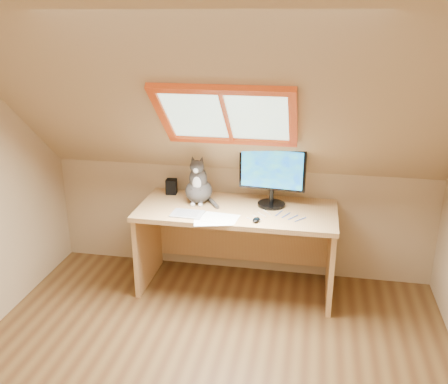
# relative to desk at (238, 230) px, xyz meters

# --- Properties ---
(room_shell) EXTENTS (3.52, 3.52, 2.41)m
(room_shell) POSITION_rel_desk_xyz_m (-0.03, -1.54, 0.90)
(room_shell) COLOR tan
(room_shell) RESTS_ON ground
(desk) EXTENTS (1.68, 0.73, 0.77)m
(desk) POSITION_rel_desk_xyz_m (0.00, 0.00, 0.00)
(desk) COLOR tan
(desk) RESTS_ON ground
(monitor) EXTENTS (0.56, 0.24, 0.52)m
(monitor) POSITION_rel_desk_xyz_m (0.28, 0.04, 0.53)
(monitor) COLOR black
(monitor) RESTS_ON desk
(cat) EXTENTS (0.25, 0.30, 0.43)m
(cat) POSITION_rel_desk_xyz_m (-0.35, 0.01, 0.38)
(cat) COLOR #45403D
(cat) RESTS_ON desk
(desk_speaker) EXTENTS (0.10, 0.10, 0.14)m
(desk_speaker) POSITION_rel_desk_xyz_m (-0.65, 0.18, 0.30)
(desk_speaker) COLOR black
(desk_speaker) RESTS_ON desk
(graphics_tablet) EXTENTS (0.27, 0.20, 0.01)m
(graphics_tablet) POSITION_rel_desk_xyz_m (-0.38, -0.28, 0.24)
(graphics_tablet) COLOR #B2B2B7
(graphics_tablet) RESTS_ON desk
(mouse) EXTENTS (0.07, 0.11, 0.03)m
(mouse) POSITION_rel_desk_xyz_m (0.20, -0.32, 0.25)
(mouse) COLOR black
(mouse) RESTS_ON desk
(papers) EXTENTS (0.33, 0.27, 0.00)m
(papers) POSITION_rel_desk_xyz_m (-0.20, -0.33, 0.23)
(papers) COLOR white
(papers) RESTS_ON desk
(cables) EXTENTS (0.51, 0.26, 0.01)m
(cables) POSITION_rel_desk_xyz_m (0.36, -0.19, 0.23)
(cables) COLOR silver
(cables) RESTS_ON desk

